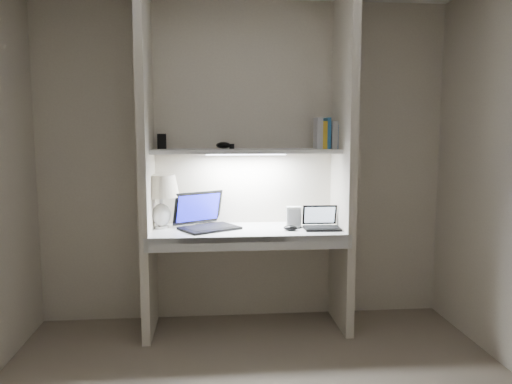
{
  "coord_description": "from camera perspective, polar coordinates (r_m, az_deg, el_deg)",
  "views": [
    {
      "loc": [
        -0.27,
        -2.44,
        1.5
      ],
      "look_at": [
        0.05,
        1.05,
        1.07
      ],
      "focal_mm": 35.0,
      "sensor_mm": 36.0,
      "label": 1
    }
  ],
  "objects": [
    {
      "name": "alcove_panel_right",
      "position": [
        3.81,
        9.98,
        3.1
      ],
      "size": [
        0.06,
        0.55,
        2.5
      ],
      "primitive_type": "cube",
      "color": "beige",
      "rests_on": "floor"
    },
    {
      "name": "shelf_box",
      "position": [
        3.88,
        -10.72,
        5.71
      ],
      "size": [
        0.07,
        0.06,
        0.11
      ],
      "primitive_type": "cube",
      "rotation": [
        0.0,
        0.0,
        0.12
      ],
      "color": "black",
      "rests_on": "shelf"
    },
    {
      "name": "desk",
      "position": [
        3.75,
        -1.04,
        -4.56
      ],
      "size": [
        1.4,
        0.55,
        0.04
      ],
      "primitive_type": "cube",
      "color": "white",
      "rests_on": "alcove_panel_left"
    },
    {
      "name": "speaker",
      "position": [
        3.84,
        4.33,
        -2.82
      ],
      "size": [
        0.12,
        0.09,
        0.16
      ],
      "primitive_type": "cube",
      "rotation": [
        0.0,
        0.0,
        -0.11
      ],
      "color": "silver",
      "rests_on": "desk"
    },
    {
      "name": "desk_apron",
      "position": [
        3.51,
        -0.73,
        -5.89
      ],
      "size": [
        1.46,
        0.03,
        0.1
      ],
      "primitive_type": "cube",
      "color": "silver",
      "rests_on": "desk"
    },
    {
      "name": "laptop_main",
      "position": [
        3.79,
        -5.82,
        -3.23
      ],
      "size": [
        0.53,
        0.51,
        0.27
      ],
      "rotation": [
        0.0,
        0.0,
        0.54
      ],
      "color": "black",
      "rests_on": "desk"
    },
    {
      "name": "alcove_panel_left",
      "position": [
        3.7,
        -12.41,
        2.94
      ],
      "size": [
        0.06,
        0.55,
        2.5
      ],
      "primitive_type": "cube",
      "color": "beige",
      "rests_on": "floor"
    },
    {
      "name": "laptop_netbook",
      "position": [
        3.8,
        7.46,
        -3.56
      ],
      "size": [
        0.27,
        0.24,
        0.17
      ],
      "rotation": [
        0.0,
        0.0,
        -0.03
      ],
      "color": "black",
      "rests_on": "desk"
    },
    {
      "name": "sticky_note",
      "position": [
        3.67,
        -7.44,
        -4.53
      ],
      "size": [
        0.06,
        0.06,
        0.0
      ],
      "primitive_type": "cube",
      "rotation": [
        0.0,
        0.0,
        -0.02
      ],
      "color": "yellow",
      "rests_on": "desk"
    },
    {
      "name": "cable_coil",
      "position": [
        3.8,
        4.59,
        -4.04
      ],
      "size": [
        0.12,
        0.12,
        0.01
      ],
      "primitive_type": "torus",
      "rotation": [
        0.0,
        0.0,
        -0.36
      ],
      "color": "black",
      "rests_on": "desk"
    },
    {
      "name": "shelf_gadget",
      "position": [
        3.85,
        -3.74,
        5.35
      ],
      "size": [
        0.14,
        0.13,
        0.05
      ],
      "primitive_type": "ellipsoid",
      "rotation": [
        0.0,
        0.0,
        -0.42
      ],
      "color": "black",
      "rests_on": "shelf"
    },
    {
      "name": "book_row",
      "position": [
        3.9,
        8.37,
        6.57
      ],
      "size": [
        0.23,
        0.16,
        0.24
      ],
      "color": "silver",
      "rests_on": "shelf"
    },
    {
      "name": "mouse",
      "position": [
        3.7,
        3.96,
        -4.13
      ],
      "size": [
        0.12,
        0.1,
        0.04
      ],
      "primitive_type": "ellipsoid",
      "rotation": [
        0.0,
        0.0,
        -0.35
      ],
      "color": "black",
      "rests_on": "desk"
    },
    {
      "name": "strip_light",
      "position": [
        3.78,
        -1.17,
        4.36
      ],
      "size": [
        0.6,
        0.04,
        0.02
      ],
      "primitive_type": "cube",
      "color": "white",
      "rests_on": "shelf"
    },
    {
      "name": "shelf",
      "position": [
        3.77,
        -1.17,
        4.69
      ],
      "size": [
        1.4,
        0.36,
        0.03
      ],
      "primitive_type": "cube",
      "color": "silver",
      "rests_on": "back_wall"
    },
    {
      "name": "back_wall",
      "position": [
        3.96,
        -1.35,
        3.35
      ],
      "size": [
        3.2,
        0.01,
        2.5
      ],
      "primitive_type": "cube",
      "color": "beige",
      "rests_on": "floor"
    },
    {
      "name": "table_lamp",
      "position": [
        3.81,
        -10.81,
        -0.03
      ],
      "size": [
        0.28,
        0.28,
        0.41
      ],
      "color": "white",
      "rests_on": "desk"
    }
  ]
}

